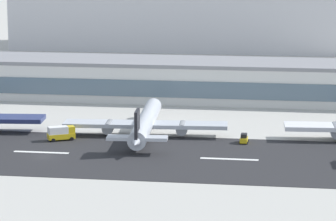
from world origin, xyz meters
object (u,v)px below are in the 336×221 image
service_box_truck_0 (61,133)px  service_baggage_tug_1 (244,139)px  airliner_black_tail_gate_1 (145,124)px  terminal_building (182,80)px

service_box_truck_0 → service_baggage_tug_1: (40.79, 3.31, -0.74)m
service_box_truck_0 → airliner_black_tail_gate_1: bearing=-8.7°
terminal_building → service_box_truck_0: size_ratio=26.11×
service_baggage_tug_1 → terminal_building: bearing=-157.0°
terminal_building → service_baggage_tug_1: terminal_building is taller
airliner_black_tail_gate_1 → service_baggage_tug_1: bearing=-102.3°
airliner_black_tail_gate_1 → service_box_truck_0: size_ratio=7.05×
terminal_building → airliner_black_tail_gate_1: (-2.08, -48.99, -2.50)m
terminal_building → airliner_black_tail_gate_1: terminal_building is taller
terminal_building → service_baggage_tug_1: size_ratio=51.72×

